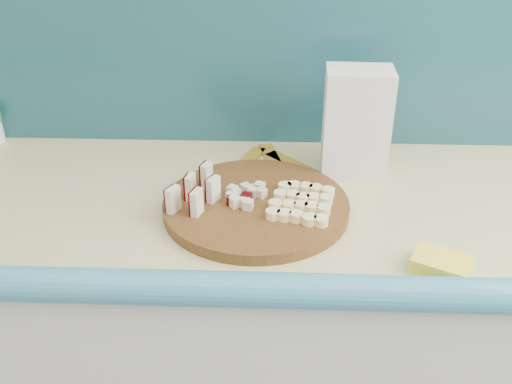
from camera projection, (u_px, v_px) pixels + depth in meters
name	position (u px, v px, depth m)	size (l,w,h in m)	color
kitchen_counter	(263.00, 356.00, 1.40)	(2.20, 0.63, 0.91)	silver
backsplash	(268.00, 40.00, 1.31)	(2.20, 0.02, 0.50)	teal
cutting_board	(256.00, 206.00, 1.13)	(0.37, 0.37, 0.02)	#47260F
apple_wedges	(196.00, 190.00, 1.11)	(0.09, 0.15, 0.05)	beige
apple_chunks	(245.00, 195.00, 1.12)	(0.06, 0.06, 0.02)	beige
banana_slices	(301.00, 203.00, 1.10)	(0.14, 0.15, 0.02)	#FEE69B
flour_bag	(356.00, 123.00, 1.22)	(0.14, 0.10, 0.24)	silver
sponge	(442.00, 265.00, 0.96)	(0.09, 0.07, 0.03)	yellow
banana_peel	(270.00, 161.00, 1.32)	(0.21, 0.17, 0.01)	gold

